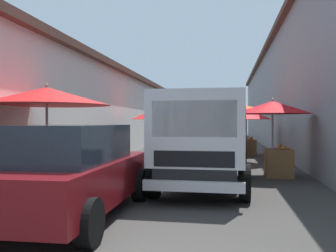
# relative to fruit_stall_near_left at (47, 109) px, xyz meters

# --- Properties ---
(ground) EXTENTS (90.00, 90.00, 0.00)m
(ground) POSITION_rel_fruit_stall_near_left_xyz_m (8.99, -2.60, -1.78)
(ground) COLOR #3D3A38
(building_left_whitewash) EXTENTS (49.80, 7.50, 3.99)m
(building_left_whitewash) POSITION_rel_fruit_stall_near_left_xyz_m (11.24, 4.44, 0.22)
(building_left_whitewash) COLOR silver
(building_left_whitewash) RESTS_ON ground
(fruit_stall_near_left) EXTENTS (2.74, 2.74, 2.32)m
(fruit_stall_near_left) POSITION_rel_fruit_stall_near_left_xyz_m (0.00, 0.00, 0.00)
(fruit_stall_near_left) COLOR #9E9EA3
(fruit_stall_near_left) RESTS_ON ground
(fruit_stall_mid_lane) EXTENTS (2.64, 2.64, 2.27)m
(fruit_stall_mid_lane) POSITION_rel_fruit_stall_near_left_xyz_m (6.45, -4.13, -0.01)
(fruit_stall_mid_lane) COLOR #9E9EA3
(fruit_stall_mid_lane) RESTS_ON ground
(fruit_stall_far_right) EXTENTS (2.11, 2.11, 2.15)m
(fruit_stall_far_right) POSITION_rel_fruit_stall_near_left_xyz_m (2.96, -5.09, -0.23)
(fruit_stall_far_right) COLOR #9E9EA3
(fruit_stall_far_right) RESTS_ON ground
(fruit_stall_far_left) EXTENTS (2.22, 2.22, 2.17)m
(fruit_stall_far_left) POSITION_rel_fruit_stall_near_left_xyz_m (8.32, -0.84, -0.24)
(fruit_stall_far_left) COLOR #9E9EA3
(fruit_stall_far_left) RESTS_ON ground
(fruit_stall_near_right) EXTENTS (2.32, 2.32, 2.15)m
(fruit_stall_near_right) POSITION_rel_fruit_stall_near_left_xyz_m (9.79, -4.70, -0.18)
(fruit_stall_near_right) COLOR #9E9EA3
(fruit_stall_near_right) RESTS_ON ground
(hatchback_car) EXTENTS (3.93, 1.95, 1.45)m
(hatchback_car) POSITION_rel_fruit_stall_near_left_xyz_m (-2.01, -1.36, -1.05)
(hatchback_car) COLOR #600F14
(hatchback_car) RESTS_ON ground
(delivery_truck) EXTENTS (4.96, 2.06, 2.08)m
(delivery_truck) POSITION_rel_fruit_stall_near_left_xyz_m (0.33, -3.30, -0.74)
(delivery_truck) COLOR black
(delivery_truck) RESTS_ON ground
(vendor_by_crates) EXTENTS (0.64, 0.28, 1.64)m
(vendor_by_crates) POSITION_rel_fruit_stall_near_left_xyz_m (6.85, -1.88, -0.83)
(vendor_by_crates) COLOR #232328
(vendor_by_crates) RESTS_ON ground
(parked_scooter) EXTENTS (1.68, 0.54, 1.14)m
(parked_scooter) POSITION_rel_fruit_stall_near_left_xyz_m (8.45, -4.34, -1.33)
(parked_scooter) COLOR black
(parked_scooter) RESTS_ON ground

